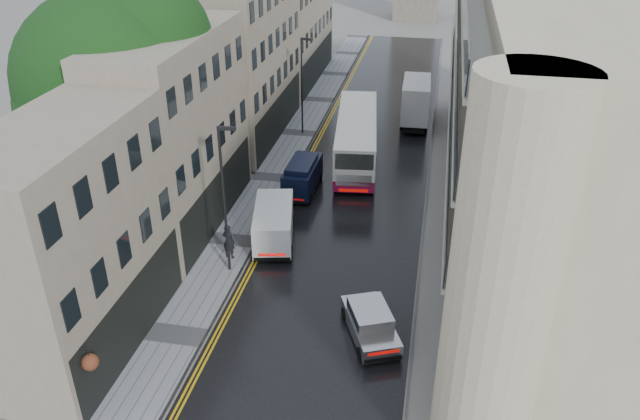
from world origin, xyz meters
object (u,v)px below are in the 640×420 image
at_px(tree_far, 204,61).
at_px(cream_bus, 337,157).
at_px(pedestrian, 229,241).
at_px(white_van, 254,240).
at_px(silver_hatchback, 361,345).
at_px(navy_van, 284,184).
at_px(tree_near, 113,112).
at_px(lamp_post_near, 224,203).
at_px(white_lorry, 403,107).
at_px(lamp_post_far, 302,87).

distance_m(tree_far, cream_bus, 12.47).
distance_m(tree_far, pedestrian, 17.66).
bearing_deg(cream_bus, pedestrian, -116.55).
relative_size(tree_far, white_van, 2.60).
bearing_deg(silver_hatchback, navy_van, 93.22).
distance_m(tree_near, lamp_post_near, 8.67).
height_order(tree_near, lamp_post_near, tree_near).
bearing_deg(silver_hatchback, white_lorry, 67.81).
xyz_separation_m(white_lorry, navy_van, (-6.28, -13.74, -0.74)).
xyz_separation_m(tree_far, silver_hatchback, (14.63, -21.96, -5.46)).
xyz_separation_m(tree_near, cream_bus, (10.89, 8.30, -5.32)).
distance_m(navy_van, lamp_post_far, 11.63).
xyz_separation_m(silver_hatchback, lamp_post_far, (-8.06, 24.82, 3.07)).
bearing_deg(cream_bus, tree_near, -149.23).
bearing_deg(lamp_post_far, tree_far, -146.45).
bearing_deg(white_lorry, tree_far, -161.06).
distance_m(tree_near, silver_hatchback, 18.48).
height_order(tree_near, tree_far, tree_near).
relative_size(cream_bus, pedestrian, 5.97).
xyz_separation_m(pedestrian, lamp_post_far, (-0.07, 18.41, 2.73)).
bearing_deg(pedestrian, silver_hatchback, 155.08).
bearing_deg(lamp_post_near, silver_hatchback, -41.58).
relative_size(tree_far, white_lorry, 1.75).
bearing_deg(tree_far, cream_bus, -23.91).
height_order(white_lorry, lamp_post_far, lamp_post_far).
distance_m(cream_bus, navy_van, 4.58).
relative_size(white_van, pedestrian, 2.42).
xyz_separation_m(navy_van, pedestrian, (-1.26, -7.17, -0.04)).
relative_size(silver_hatchback, navy_van, 0.90).
bearing_deg(white_lorry, pedestrian, -111.62).
distance_m(white_lorry, silver_hatchback, 27.36).
relative_size(white_lorry, lamp_post_near, 0.90).
bearing_deg(silver_hatchback, lamp_post_near, 122.07).
xyz_separation_m(white_lorry, white_van, (-6.24, -20.53, -0.79)).
bearing_deg(pedestrian, cream_bus, -96.15).
height_order(white_lorry, white_van, white_lorry).
xyz_separation_m(tree_near, white_lorry, (14.48, 18.37, -5.06)).
height_order(silver_hatchback, lamp_post_near, lamp_post_near).
bearing_deg(white_van, white_lorry, 61.19).
bearing_deg(lamp_post_far, silver_hatchback, -62.00).
height_order(tree_near, white_lorry, tree_near).
relative_size(tree_near, silver_hatchback, 3.49).
bearing_deg(white_van, silver_hatchback, -57.40).
bearing_deg(lamp_post_far, lamp_post_near, -78.71).
bearing_deg(navy_van, tree_far, 134.24).
bearing_deg(navy_van, lamp_post_far, 97.63).
distance_m(tree_near, tree_far, 13.02).
relative_size(tree_near, pedestrian, 7.02).
xyz_separation_m(pedestrian, lamp_post_near, (0.36, -1.12, 2.95)).
bearing_deg(lamp_post_near, cream_bus, 66.54).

